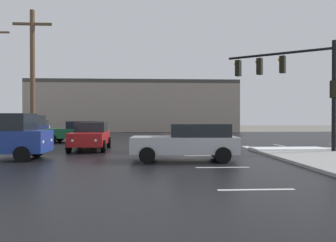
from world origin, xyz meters
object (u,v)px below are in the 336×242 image
(traffic_signal_mast, at_px, (295,76))
(sedan_green, at_px, (79,131))
(suv_navy, at_px, (27,128))
(sedan_red, at_px, (91,135))
(sedan_silver, at_px, (188,141))
(utility_pole_mid, at_px, (33,77))
(sedan_white, at_px, (37,128))

(traffic_signal_mast, height_order, sedan_green, traffic_signal_mast)
(traffic_signal_mast, relative_size, suv_navy, 1.18)
(sedan_red, bearing_deg, traffic_signal_mast, 81.01)
(suv_navy, distance_m, sedan_silver, 16.50)
(traffic_signal_mast, distance_m, sedan_red, 11.88)
(suv_navy, relative_size, sedan_red, 1.06)
(sedan_green, distance_m, utility_pole_mid, 6.83)
(sedan_red, relative_size, utility_pole_mid, 0.57)
(sedan_white, relative_size, sedan_silver, 1.01)
(suv_navy, bearing_deg, traffic_signal_mast, -116.38)
(traffic_signal_mast, xyz_separation_m, sedan_silver, (-6.31, -3.82, -3.27))
(suv_navy, distance_m, sedan_green, 4.21)
(sedan_white, bearing_deg, suv_navy, 6.77)
(sedan_red, relative_size, sedan_green, 0.99)
(sedan_red, bearing_deg, utility_pole_mid, -94.30)
(sedan_red, xyz_separation_m, sedan_green, (-1.82, 5.94, 0.00))
(traffic_signal_mast, xyz_separation_m, suv_navy, (-17.21, 8.56, -3.03))
(suv_navy, xyz_separation_m, sedan_red, (5.90, -6.95, -0.24))
(traffic_signal_mast, height_order, sedan_red, traffic_signal_mast)
(sedan_silver, bearing_deg, sedan_green, -55.44)
(traffic_signal_mast, distance_m, sedan_white, 25.91)
(sedan_silver, bearing_deg, sedan_red, -43.80)
(sedan_red, bearing_deg, sedan_white, -154.13)
(suv_navy, relative_size, sedan_green, 1.05)
(utility_pole_mid, bearing_deg, traffic_signal_mast, -7.07)
(sedan_white, relative_size, sedan_green, 1.01)
(sedan_green, bearing_deg, sedan_red, 110.61)
(sedan_white, relative_size, utility_pole_mid, 0.58)
(suv_navy, height_order, sedan_white, suv_navy)
(sedan_silver, bearing_deg, utility_pole_mid, -30.46)
(traffic_signal_mast, height_order, suv_navy, traffic_signal_mast)
(sedan_red, xyz_separation_m, sedan_white, (-7.83, 15.55, 0.00))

